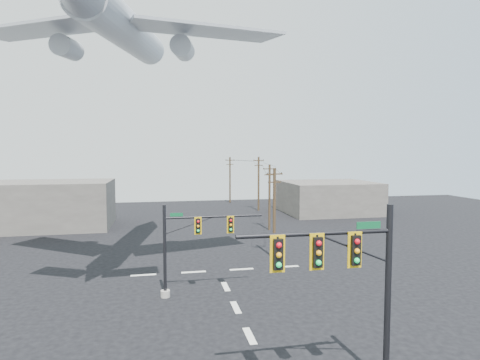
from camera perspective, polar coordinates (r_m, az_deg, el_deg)
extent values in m
plane|color=black|center=(22.98, 1.38, -21.29)|extent=(120.00, 120.00, 0.00)
cube|color=silver|center=(22.98, 1.38, -21.27)|extent=(0.40, 2.00, 0.01)
cube|color=silver|center=(26.57, -0.61, -17.65)|extent=(0.40, 2.00, 0.01)
cube|color=silver|center=(30.27, -2.06, -14.90)|extent=(0.40, 2.00, 0.01)
cube|color=silver|center=(33.76, -13.57, -12.99)|extent=(2.00, 0.40, 0.01)
cube|color=silver|center=(33.82, -6.61, -12.87)|extent=(2.00, 0.40, 0.01)
cube|color=silver|center=(34.36, 0.21, -12.57)|extent=(2.00, 0.40, 0.01)
cube|color=silver|center=(35.34, 6.73, -12.12)|extent=(2.00, 0.40, 0.01)
cylinder|color=black|center=(18.48, 20.28, -15.14)|extent=(0.26, 0.26, 7.68)
cylinder|color=black|center=(16.33, 10.71, -7.52)|extent=(6.47, 0.18, 0.18)
cylinder|color=black|center=(17.13, 15.77, -9.31)|extent=(3.49, 0.09, 0.09)
cube|color=black|center=(17.00, 16.02, -9.53)|extent=(0.37, 0.33, 1.21)
cube|color=gold|center=(17.01, 15.99, -9.52)|extent=(0.60, 0.04, 1.48)
sphere|color=red|center=(16.75, 16.35, -8.39)|extent=(0.22, 0.22, 0.22)
sphere|color=#FF990D|center=(16.83, 16.32, -9.67)|extent=(0.22, 0.22, 0.22)
sphere|color=#0EE25C|center=(16.93, 16.29, -10.93)|extent=(0.22, 0.22, 0.22)
cube|color=black|center=(16.33, 10.90, -10.00)|extent=(0.37, 0.33, 1.21)
cube|color=gold|center=(16.35, 10.87, -9.98)|extent=(0.60, 0.04, 1.48)
sphere|color=red|center=(16.08, 11.17, -8.83)|extent=(0.22, 0.22, 0.22)
sphere|color=#FF990D|center=(16.16, 11.15, -10.15)|extent=(0.22, 0.22, 0.22)
sphere|color=#0EE25C|center=(16.26, 11.13, -11.46)|extent=(0.22, 0.22, 0.22)
cube|color=black|center=(15.81, 5.36, -10.42)|extent=(0.37, 0.33, 1.21)
cube|color=gold|center=(15.83, 5.34, -10.40)|extent=(0.60, 0.04, 1.48)
sphere|color=red|center=(15.54, 5.57, -9.22)|extent=(0.22, 0.22, 0.22)
sphere|color=#FF990D|center=(15.63, 5.56, -10.58)|extent=(0.22, 0.22, 0.22)
sphere|color=#0EE25C|center=(15.73, 5.55, -11.94)|extent=(0.22, 0.22, 0.22)
cube|color=#0B5029|center=(17.18, 17.82, -6.14)|extent=(1.04, 0.04, 0.29)
cylinder|color=#9B968D|center=(28.67, -10.57, -15.61)|extent=(0.63, 0.63, 0.45)
cylinder|color=black|center=(27.83, -10.65, -9.94)|extent=(0.22, 0.22, 6.29)
cylinder|color=black|center=(27.61, -3.71, -5.23)|extent=(6.71, 0.14, 0.14)
cylinder|color=black|center=(27.54, -7.18, -6.42)|extent=(3.52, 0.07, 0.07)
cube|color=black|center=(27.45, -5.99, -6.50)|extent=(0.31, 0.27, 0.99)
cube|color=gold|center=(27.47, -6.00, -6.49)|extent=(0.49, 0.04, 1.21)
sphere|color=red|center=(27.25, -5.97, -5.90)|extent=(0.18, 0.18, 0.18)
sphere|color=#FF990D|center=(27.30, -5.96, -6.55)|extent=(0.18, 0.18, 0.18)
sphere|color=#0EE25C|center=(27.36, -5.96, -7.20)|extent=(0.18, 0.18, 0.18)
cube|color=black|center=(27.74, -1.36, -6.36)|extent=(0.31, 0.27, 0.99)
cube|color=gold|center=(27.76, -1.37, -6.36)|extent=(0.49, 0.04, 1.21)
sphere|color=red|center=(27.54, -1.30, -5.78)|extent=(0.18, 0.18, 0.18)
sphere|color=#FF990D|center=(27.60, -1.30, -6.42)|extent=(0.18, 0.18, 0.18)
sphere|color=#0EE25C|center=(27.66, -1.30, -7.06)|extent=(0.18, 0.18, 0.18)
cube|color=#0B5029|center=(27.31, -9.02, -4.90)|extent=(0.85, 0.04, 0.23)
cylinder|color=#41301B|center=(37.27, 4.90, -4.71)|extent=(0.28, 0.28, 8.34)
cube|color=#41301B|center=(36.89, 4.93, 0.84)|extent=(1.65, 0.50, 0.11)
cube|color=#41301B|center=(36.94, 4.93, -0.31)|extent=(1.29, 0.41, 0.11)
cylinder|color=black|center=(36.53, 3.93, 0.96)|extent=(0.09, 0.09, 0.11)
cylinder|color=black|center=(36.89, 4.93, 0.99)|extent=(0.09, 0.09, 0.11)
cylinder|color=black|center=(37.26, 5.92, 1.01)|extent=(0.09, 0.09, 0.11)
cylinder|color=#41301B|center=(50.42, 4.21, -2.47)|extent=(0.28, 0.28, 8.25)
cube|color=#41301B|center=(50.14, 4.24, 1.59)|extent=(1.67, 0.35, 0.11)
cube|color=#41301B|center=(50.18, 4.23, 0.74)|extent=(1.30, 0.29, 0.11)
cylinder|color=black|center=(50.04, 3.39, 1.69)|extent=(0.09, 0.09, 0.11)
cylinder|color=black|center=(50.14, 4.24, 1.69)|extent=(0.09, 0.09, 0.11)
cylinder|color=black|center=(50.24, 5.08, 1.69)|extent=(0.09, 0.09, 0.11)
cylinder|color=#41301B|center=(66.88, 2.66, -0.54)|extent=(0.31, 0.31, 9.00)
cube|color=#41301B|center=(66.68, 2.67, 2.80)|extent=(1.85, 0.26, 0.12)
cube|color=#41301B|center=(66.71, 2.67, 2.09)|extent=(1.44, 0.23, 0.12)
cylinder|color=black|center=(66.43, 2.00, 2.88)|extent=(0.10, 0.10, 0.12)
cylinder|color=black|center=(66.68, 2.67, 2.88)|extent=(0.10, 0.10, 0.12)
cylinder|color=black|center=(66.94, 3.34, 2.89)|extent=(0.10, 0.10, 0.12)
cylinder|color=#41301B|center=(77.43, -1.44, 0.02)|extent=(0.30, 0.30, 8.81)
cube|color=#41301B|center=(77.26, -1.44, 2.83)|extent=(1.82, 0.35, 0.12)
cube|color=#41301B|center=(77.28, -1.44, 2.23)|extent=(1.42, 0.30, 0.12)
cylinder|color=black|center=(77.02, -2.02, 2.90)|extent=(0.10, 0.10, 0.12)
cylinder|color=black|center=(77.26, -1.44, 2.91)|extent=(0.10, 0.10, 0.12)
cylinder|color=black|center=(77.50, -0.87, 2.91)|extent=(0.10, 0.10, 0.12)
cylinder|color=black|center=(43.32, 3.59, 1.20)|extent=(3.14, 12.90, 0.03)
cylinder|color=black|center=(58.21, 2.60, 2.23)|extent=(2.63, 16.44, 0.03)
cylinder|color=black|center=(71.77, -0.17, 2.77)|extent=(2.89, 11.41, 0.03)
cylinder|color=black|center=(43.72, 5.47, 1.22)|extent=(3.14, 12.90, 0.03)
cylinder|color=black|center=(58.61, 4.08, 2.23)|extent=(2.78, 16.44, 0.03)
cylinder|color=black|center=(72.10, 1.10, 2.78)|extent=(2.90, 11.41, 0.03)
cylinder|color=#A6ACB2|center=(34.51, -15.91, 19.81)|extent=(6.10, 18.32, 4.26)
cone|color=#A6ACB2|center=(45.05, -12.15, 17.21)|extent=(3.56, 4.65, 3.15)
cube|color=#A6ACB2|center=(35.43, -26.98, 18.49)|extent=(11.75, 9.98, 0.54)
cube|color=#A6ACB2|center=(32.26, -4.79, 20.41)|extent=(12.20, 6.78, 0.54)
cylinder|color=#A6ACB2|center=(35.16, -23.37, 16.88)|extent=(2.11, 3.21, 1.82)
cylinder|color=#A6ACB2|center=(32.95, -8.16, 18.06)|extent=(2.11, 3.21, 1.82)
cube|color=#655F59|center=(57.78, -26.73, -3.18)|extent=(18.00, 10.00, 6.00)
cube|color=#655F59|center=(66.27, 12.43, -2.41)|extent=(14.00, 12.00, 5.00)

